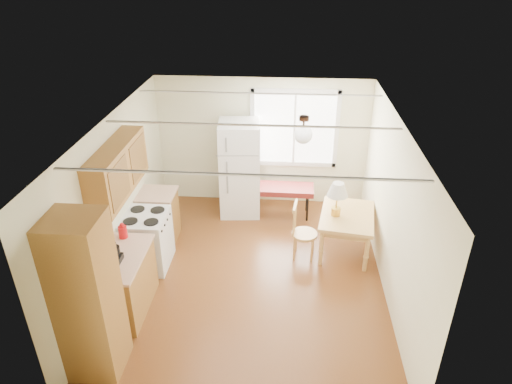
# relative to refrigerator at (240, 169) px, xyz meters

# --- Properties ---
(room_shell) EXTENTS (4.60, 5.60, 2.62)m
(room_shell) POSITION_rel_refrigerator_xyz_m (0.39, -2.01, 0.35)
(room_shell) COLOR #4D2610
(room_shell) RESTS_ON ground
(kitchen_run) EXTENTS (0.65, 3.40, 2.20)m
(kitchen_run) POSITION_rel_refrigerator_xyz_m (-1.32, -2.65, -0.06)
(kitchen_run) COLOR brown
(kitchen_run) RESTS_ON ground
(window_unit) EXTENTS (1.64, 0.05, 1.51)m
(window_unit) POSITION_rel_refrigerator_xyz_m (0.99, 0.46, 0.65)
(window_unit) COLOR white
(window_unit) RESTS_ON room_shell
(pendant_light) EXTENTS (0.26, 0.26, 0.40)m
(pendant_light) POSITION_rel_refrigerator_xyz_m (1.09, -1.61, 1.33)
(pendant_light) COLOR black
(pendant_light) RESTS_ON room_shell
(refrigerator) EXTENTS (0.80, 0.80, 1.80)m
(refrigerator) POSITION_rel_refrigerator_xyz_m (0.00, 0.00, 0.00)
(refrigerator) COLOR white
(refrigerator) RESTS_ON ground
(bench) EXTENTS (1.31, 0.50, 0.60)m
(bench) POSITION_rel_refrigerator_xyz_m (0.73, -0.09, -0.36)
(bench) COLOR maroon
(bench) RESTS_ON ground
(dining_table) EXTENTS (1.01, 1.24, 0.70)m
(dining_table) POSITION_rel_refrigerator_xyz_m (1.89, -1.20, -0.30)
(dining_table) COLOR #B98847
(dining_table) RESTS_ON ground
(chair) EXTENTS (0.43, 0.42, 0.95)m
(chair) POSITION_rel_refrigerator_xyz_m (1.11, -1.40, -0.36)
(chair) COLOR #B98847
(chair) RESTS_ON ground
(table_lamp) EXTENTS (0.33, 0.33, 0.58)m
(table_lamp) POSITION_rel_refrigerator_xyz_m (1.69, -1.22, 0.22)
(table_lamp) COLOR gold
(table_lamp) RESTS_ON dining_table
(coffee_maker) EXTENTS (0.18, 0.24, 0.36)m
(coffee_maker) POSITION_rel_refrigerator_xyz_m (-1.33, -3.00, 0.13)
(coffee_maker) COLOR black
(coffee_maker) RESTS_ON kitchen_run
(kettle) EXTENTS (0.12, 0.12, 0.24)m
(kettle) POSITION_rel_refrigerator_xyz_m (-1.40, -2.41, 0.10)
(kettle) COLOR red
(kettle) RESTS_ON kitchen_run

